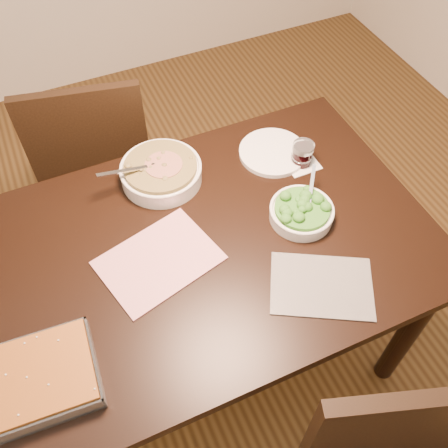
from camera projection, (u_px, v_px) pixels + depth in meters
name	position (u px, v px, depth m)	size (l,w,h in m)	color
ground	(206.00, 351.00, 2.06)	(4.00, 4.00, 0.00)	#402912
table	(200.00, 264.00, 1.55)	(1.40, 0.90, 0.75)	black
magazine_a	(159.00, 260.00, 1.44)	(0.32, 0.24, 0.01)	#C73859
magazine_b	(321.00, 286.00, 1.39)	(0.28, 0.20, 0.01)	#232229
coaster	(301.00, 163.00, 1.68)	(0.11, 0.11, 0.00)	white
stew_bowl	(161.00, 172.00, 1.61)	(0.29, 0.26, 0.10)	white
broccoli_bowl	(302.00, 212.00, 1.52)	(0.20, 0.20, 0.08)	white
baking_dish	(32.00, 381.00, 1.19)	(0.33, 0.25, 0.06)	silver
wine_tumbler	(302.00, 153.00, 1.65)	(0.07, 0.07, 0.08)	black
dinner_plate	(273.00, 152.00, 1.70)	(0.23, 0.23, 0.02)	white
chair_far	(96.00, 156.00, 2.03)	(0.51, 0.51, 0.93)	black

